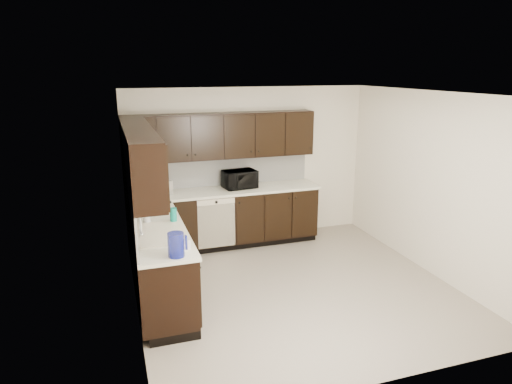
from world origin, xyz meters
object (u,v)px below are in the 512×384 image
Objects in this scene: storage_bin at (149,201)px; blue_pitcher at (176,245)px; sink at (161,239)px; microwave at (240,179)px; toaster_oven at (158,188)px.

blue_pitcher is at bearing -86.81° from storage_bin.
microwave is at bearing 50.23° from sink.
sink is at bearing -120.46° from toaster_oven.
storage_bin is (-0.19, -0.55, -0.03)m from toaster_oven.
sink is 2.34× the size of toaster_oven.
blue_pitcher is (0.08, -0.69, 0.18)m from sink.
blue_pitcher is (-0.09, -2.37, 0.02)m from toaster_oven.
toaster_oven is at bearing 84.34° from sink.
blue_pitcher is at bearing -117.01° from toaster_oven.
sink is 1.61× the size of microwave.
storage_bin is at bearing -134.10° from toaster_oven.
sink is at bearing -88.70° from storage_bin.
sink reaches higher than toaster_oven.
toaster_oven is 0.58m from storage_bin.
microwave is at bearing 22.20° from storage_bin.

